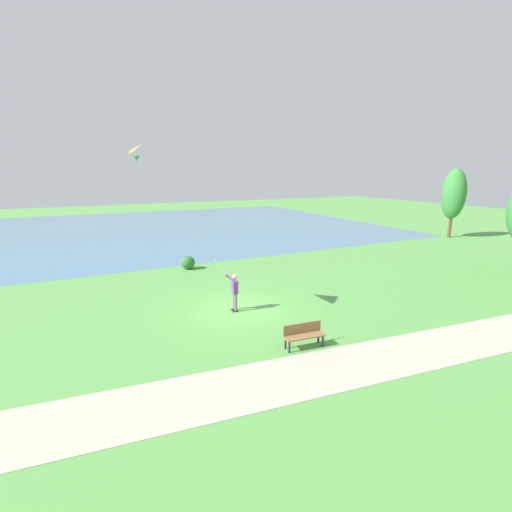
{
  "coord_description": "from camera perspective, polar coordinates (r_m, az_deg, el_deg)",
  "views": [
    {
      "loc": [
        14.25,
        -6.08,
        6.19
      ],
      "look_at": [
        0.04,
        0.9,
        2.46
      ],
      "focal_mm": 25.0,
      "sensor_mm": 36.0,
      "label": 1
    }
  ],
  "objects": [
    {
      "name": "ground_plane",
      "position": [
        16.69,
        -2.88,
        -8.53
      ],
      "size": [
        120.0,
        120.0,
        0.0
      ],
      "primitive_type": "plane",
      "color": "#569947"
    },
    {
      "name": "park_bench_near_walkway",
      "position": [
        13.26,
        7.61,
        -12.22
      ],
      "size": [
        0.6,
        1.54,
        0.88
      ],
      "color": "olive",
      "rests_on": "ground"
    },
    {
      "name": "lake_water",
      "position": [
        42.84,
        -12.33,
        4.65
      ],
      "size": [
        36.0,
        44.0,
        0.01
      ],
      "primitive_type": "cube",
      "color": "teal",
      "rests_on": "ground"
    },
    {
      "name": "walkway_path",
      "position": [
        12.98,
        17.22,
        -15.82
      ],
      "size": [
        5.82,
        32.07,
        0.02
      ],
      "primitive_type": "cube",
      "rotation": [
        0.0,
        0.0,
        -0.11
      ],
      "color": "#B7AD99",
      "rests_on": "ground"
    },
    {
      "name": "flying_kite",
      "position": [
        14.73,
        -17.7,
        15.18
      ],
      "size": [
        1.15,
        3.52,
        5.41
      ],
      "color": "yellow"
    },
    {
      "name": "lakeside_shrub",
      "position": [
        23.69,
        -10.82,
        -1.05
      ],
      "size": [
        0.84,
        0.9,
        0.86
      ],
      "primitive_type": "ellipsoid",
      "color": "#2D7033",
      "rests_on": "ground"
    },
    {
      "name": "person_kite_flyer",
      "position": [
        16.18,
        -3.51,
        -5.3
      ],
      "size": [
        0.52,
        0.62,
        1.83
      ],
      "color": "#232328",
      "rests_on": "ground"
    },
    {
      "name": "tree_behind_path",
      "position": [
        39.2,
        29.08,
        8.63
      ],
      "size": [
        2.19,
        2.1,
        6.55
      ],
      "color": "brown",
      "rests_on": "ground"
    }
  ]
}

